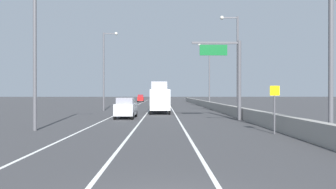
{
  "coord_description": "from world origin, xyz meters",
  "views": [
    {
      "loc": [
        -0.01,
        -6.71,
        2.54
      ],
      "look_at": [
        0.92,
        50.43,
        2.31
      ],
      "focal_mm": 35.02,
      "sensor_mm": 36.0,
      "label": 1
    }
  ],
  "objects_px": {
    "lamp_post_left_near": "(38,36)",
    "car_silver_2": "(126,108)",
    "overhead_sign_gantry": "(232,70)",
    "lamp_post_right_near": "(326,16)",
    "lamp_post_right_second": "(236,59)",
    "car_green_1": "(159,102)",
    "speed_advisory_sign": "(275,106)",
    "box_truck": "(159,98)",
    "car_red_0": "(141,98)",
    "lamp_post_left_mid": "(105,66)",
    "lamp_post_right_third": "(208,71)"
  },
  "relations": [
    {
      "from": "overhead_sign_gantry",
      "to": "car_silver_2",
      "type": "relative_size",
      "value": 1.59
    },
    {
      "from": "lamp_post_right_second",
      "to": "car_silver_2",
      "type": "relative_size",
      "value": 2.4
    },
    {
      "from": "lamp_post_left_mid",
      "to": "car_silver_2",
      "type": "xyz_separation_m",
      "value": [
        4.54,
        -14.01,
        -5.4
      ]
    },
    {
      "from": "lamp_post_left_near",
      "to": "car_silver_2",
      "type": "bearing_deg",
      "value": 66.59
    },
    {
      "from": "lamp_post_right_second",
      "to": "box_truck",
      "type": "relative_size",
      "value": 1.33
    },
    {
      "from": "overhead_sign_gantry",
      "to": "speed_advisory_sign",
      "type": "distance_m",
      "value": 11.03
    },
    {
      "from": "car_silver_2",
      "to": "box_truck",
      "type": "distance_m",
      "value": 9.69
    },
    {
      "from": "lamp_post_right_second",
      "to": "box_truck",
      "type": "bearing_deg",
      "value": 149.13
    },
    {
      "from": "overhead_sign_gantry",
      "to": "lamp_post_left_mid",
      "type": "distance_m",
      "value": 22.16
    },
    {
      "from": "box_truck",
      "to": "car_green_1",
      "type": "bearing_deg",
      "value": 90.86
    },
    {
      "from": "lamp_post_left_near",
      "to": "speed_advisory_sign",
      "type": "bearing_deg",
      "value": -7.88
    },
    {
      "from": "car_green_1",
      "to": "box_truck",
      "type": "distance_m",
      "value": 18.34
    },
    {
      "from": "lamp_post_right_second",
      "to": "car_green_1",
      "type": "distance_m",
      "value": 25.79
    },
    {
      "from": "car_green_1",
      "to": "speed_advisory_sign",
      "type": "bearing_deg",
      "value": -79.28
    },
    {
      "from": "lamp_post_right_second",
      "to": "lamp_post_right_third",
      "type": "relative_size",
      "value": 1.0
    },
    {
      "from": "lamp_post_right_near",
      "to": "car_green_1",
      "type": "bearing_deg",
      "value": 101.41
    },
    {
      "from": "car_green_1",
      "to": "lamp_post_right_near",
      "type": "bearing_deg",
      "value": -78.59
    },
    {
      "from": "lamp_post_right_third",
      "to": "car_green_1",
      "type": "bearing_deg",
      "value": 162.38
    },
    {
      "from": "lamp_post_right_near",
      "to": "lamp_post_right_second",
      "type": "distance_m",
      "value": 20.76
    },
    {
      "from": "box_truck",
      "to": "car_red_0",
      "type": "bearing_deg",
      "value": 96.47
    },
    {
      "from": "lamp_post_right_near",
      "to": "lamp_post_right_third",
      "type": "bearing_deg",
      "value": 90.26
    },
    {
      "from": "lamp_post_right_near",
      "to": "car_silver_2",
      "type": "height_order",
      "value": "lamp_post_right_near"
    },
    {
      "from": "lamp_post_right_second",
      "to": "overhead_sign_gantry",
      "type": "bearing_deg",
      "value": -105.91
    },
    {
      "from": "lamp_post_left_mid",
      "to": "lamp_post_left_near",
      "type": "bearing_deg",
      "value": -90.41
    },
    {
      "from": "lamp_post_right_third",
      "to": "box_truck",
      "type": "bearing_deg",
      "value": -118.61
    },
    {
      "from": "overhead_sign_gantry",
      "to": "lamp_post_left_near",
      "type": "xyz_separation_m",
      "value": [
        -14.96,
        -8.48,
        1.71
      ]
    },
    {
      "from": "lamp_post_left_mid",
      "to": "car_red_0",
      "type": "bearing_deg",
      "value": 87.79
    },
    {
      "from": "lamp_post_right_second",
      "to": "lamp_post_left_near",
      "type": "xyz_separation_m",
      "value": [
        -16.74,
        -14.76,
        0.0
      ]
    },
    {
      "from": "lamp_post_left_near",
      "to": "box_truck",
      "type": "xyz_separation_m",
      "value": [
        8.02,
        19.97,
        -4.57
      ]
    },
    {
      "from": "overhead_sign_gantry",
      "to": "lamp_post_left_mid",
      "type": "relative_size",
      "value": 0.66
    },
    {
      "from": "lamp_post_right_second",
      "to": "car_silver_2",
      "type": "bearing_deg",
      "value": -162.21
    },
    {
      "from": "car_green_1",
      "to": "box_truck",
      "type": "height_order",
      "value": "box_truck"
    },
    {
      "from": "lamp_post_left_mid",
      "to": "car_green_1",
      "type": "bearing_deg",
      "value": 60.53
    },
    {
      "from": "speed_advisory_sign",
      "to": "lamp_post_left_mid",
      "type": "height_order",
      "value": "lamp_post_left_mid"
    },
    {
      "from": "box_truck",
      "to": "speed_advisory_sign",
      "type": "bearing_deg",
      "value": -71.53
    },
    {
      "from": "speed_advisory_sign",
      "to": "car_red_0",
      "type": "height_order",
      "value": "speed_advisory_sign"
    },
    {
      "from": "lamp_post_left_mid",
      "to": "car_silver_2",
      "type": "relative_size",
      "value": 2.4
    },
    {
      "from": "lamp_post_right_near",
      "to": "lamp_post_left_near",
      "type": "distance_m",
      "value": 17.73
    },
    {
      "from": "lamp_post_left_near",
      "to": "car_silver_2",
      "type": "height_order",
      "value": "lamp_post_left_near"
    },
    {
      "from": "lamp_post_left_mid",
      "to": "car_green_1",
      "type": "distance_m",
      "value": 16.32
    },
    {
      "from": "lamp_post_right_second",
      "to": "lamp_post_right_third",
      "type": "distance_m",
      "value": 20.76
    },
    {
      "from": "lamp_post_right_near",
      "to": "car_red_0",
      "type": "distance_m",
      "value": 80.37
    },
    {
      "from": "lamp_post_right_second",
      "to": "car_green_1",
      "type": "xyz_separation_m",
      "value": [
        -9.0,
        23.54,
        -5.48
      ]
    },
    {
      "from": "lamp_post_right_third",
      "to": "car_red_0",
      "type": "distance_m",
      "value": 40.39
    },
    {
      "from": "car_red_0",
      "to": "car_green_1",
      "type": "height_order",
      "value": "car_red_0"
    },
    {
      "from": "lamp_post_left_mid",
      "to": "car_green_1",
      "type": "xyz_separation_m",
      "value": [
        7.56,
        13.39,
        -5.48
      ]
    },
    {
      "from": "lamp_post_right_third",
      "to": "lamp_post_left_near",
      "type": "height_order",
      "value": "same"
    },
    {
      "from": "lamp_post_right_second",
      "to": "speed_advisory_sign",
      "type": "bearing_deg",
      "value": -94.56
    },
    {
      "from": "lamp_post_right_third",
      "to": "car_silver_2",
      "type": "xyz_separation_m",
      "value": [
        -11.77,
        -24.62,
        -5.4
      ]
    },
    {
      "from": "speed_advisory_sign",
      "to": "box_truck",
      "type": "xyz_separation_m",
      "value": [
        -7.38,
        22.1,
        0.1
      ]
    }
  ]
}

